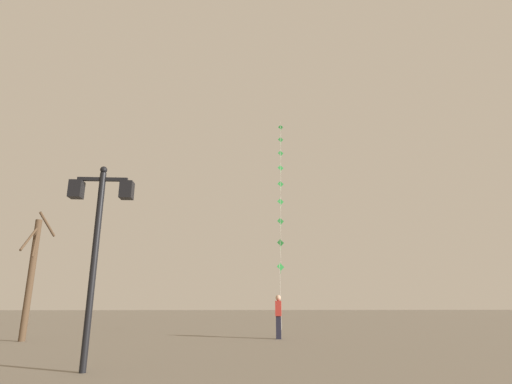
% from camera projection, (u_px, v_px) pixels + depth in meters
% --- Properties ---
extents(ground_plane, '(160.00, 160.00, 0.00)m').
position_uv_depth(ground_plane, '(222.00, 333.00, 19.45)').
color(ground_plane, '#756B5B').
extents(twin_lantern_lamp_post, '(1.41, 0.28, 4.42)m').
position_uv_depth(twin_lantern_lamp_post, '(98.00, 224.00, 9.05)').
color(twin_lantern_lamp_post, black).
rests_on(twin_lantern_lamp_post, ground_plane).
extents(kite_train, '(1.43, 8.54, 13.81)m').
position_uv_depth(kite_train, '(281.00, 197.00, 23.75)').
color(kite_train, brown).
rests_on(kite_train, ground_plane).
extents(kite_flyer, '(0.29, 0.62, 1.71)m').
position_uv_depth(kite_flyer, '(278.00, 315.00, 16.49)').
color(kite_flyer, '#1E1E2D').
rests_on(kite_flyer, ground_plane).
extents(bare_tree, '(0.54, 2.12, 4.99)m').
position_uv_depth(bare_tree, '(31.00, 274.00, 15.84)').
color(bare_tree, '#4C3826').
rests_on(bare_tree, ground_plane).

